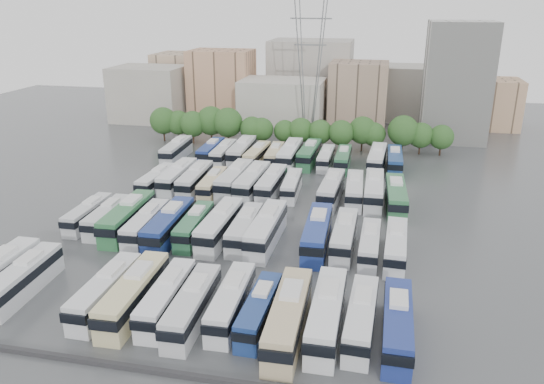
% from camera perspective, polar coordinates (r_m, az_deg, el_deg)
% --- Properties ---
extents(ground, '(220.00, 220.00, 0.00)m').
position_cam_1_polar(ground, '(76.52, -3.16, -3.41)').
color(ground, '#424447').
rests_on(ground, ground).
extents(parapet, '(56.00, 0.50, 0.50)m').
position_cam_1_polar(parapet, '(49.67, -13.70, -18.04)').
color(parapet, '#2D2D30').
rests_on(parapet, ground).
extents(tree_line, '(65.91, 7.66, 8.25)m').
position_cam_1_polar(tree_line, '(114.73, 1.39, 6.93)').
color(tree_line, black).
rests_on(tree_line, ground).
extents(city_buildings, '(102.00, 35.00, 20.00)m').
position_cam_1_polar(city_buildings, '(143.73, 1.49, 11.02)').
color(city_buildings, '#9E998E').
rests_on(city_buildings, ground).
extents(apartment_tower, '(14.00, 14.00, 26.00)m').
position_cam_1_polar(apartment_tower, '(127.70, 19.23, 11.12)').
color(apartment_tower, silver).
rests_on(apartment_tower, ground).
extents(electricity_pylon, '(9.00, 6.91, 33.83)m').
position_cam_1_polar(electricity_pylon, '(119.40, 4.12, 14.35)').
color(electricity_pylon, slate).
rests_on(electricity_pylon, ground).
extents(bus_r0_s1, '(3.22, 12.28, 3.82)m').
position_cam_1_polar(bus_r0_s1, '(64.30, -25.20, -8.39)').
color(bus_r0_s1, silver).
rests_on(bus_r0_s1, ground).
extents(bus_r0_s4, '(2.68, 12.18, 3.82)m').
position_cam_1_polar(bus_r0_s4, '(58.66, -17.43, -10.09)').
color(bus_r0_s4, silver).
rests_on(bus_r0_s4, ground).
extents(bus_r0_s5, '(3.27, 13.20, 4.12)m').
position_cam_1_polar(bus_r0_s5, '(57.08, -14.64, -10.52)').
color(bus_r0_s5, beige).
rests_on(bus_r0_s5, ground).
extents(bus_r0_s6, '(3.01, 11.94, 3.72)m').
position_cam_1_polar(bus_r0_s6, '(56.10, -11.27, -11.04)').
color(bus_r0_s6, silver).
rests_on(bus_r0_s6, ground).
extents(bus_r0_s7, '(3.01, 12.24, 3.82)m').
position_cam_1_polar(bus_r0_s7, '(54.28, -8.56, -11.94)').
color(bus_r0_s7, silver).
rests_on(bus_r0_s7, ground).
extents(bus_r0_s8, '(2.85, 11.78, 3.68)m').
position_cam_1_polar(bus_r0_s8, '(54.58, -4.41, -11.64)').
color(bus_r0_s8, silver).
rests_on(bus_r0_s8, ground).
extents(bus_r0_s9, '(2.63, 10.91, 3.41)m').
position_cam_1_polar(bus_r0_s9, '(53.40, -1.36, -12.53)').
color(bus_r0_s9, navy).
rests_on(bus_r0_s9, ground).
extents(bus_r0_s10, '(3.30, 13.68, 4.27)m').
position_cam_1_polar(bus_r0_s10, '(51.60, 1.79, -13.26)').
color(bus_r0_s10, '#C5B187').
rests_on(bus_r0_s10, ground).
extents(bus_r0_s11, '(2.92, 13.11, 4.11)m').
position_cam_1_polar(bus_r0_s11, '(52.41, 5.91, -12.89)').
color(bus_r0_s11, silver).
rests_on(bus_r0_s11, ground).
extents(bus_r0_s12, '(2.96, 11.84, 3.69)m').
position_cam_1_polar(bus_r0_s12, '(52.65, 9.56, -13.19)').
color(bus_r0_s12, silver).
rests_on(bus_r0_s12, ground).
extents(bus_r0_s13, '(2.78, 12.38, 3.88)m').
position_cam_1_polar(bus_r0_s13, '(52.28, 13.34, -13.63)').
color(bus_r0_s13, navy).
rests_on(bus_r0_s13, ground).
extents(bus_r1_s0, '(2.49, 10.81, 3.38)m').
position_cam_1_polar(bus_r1_s0, '(79.95, -19.17, -2.21)').
color(bus_r1_s0, silver).
rests_on(bus_r1_s0, ground).
extents(bus_r1_s1, '(2.88, 11.19, 3.48)m').
position_cam_1_polar(bus_r1_s1, '(77.98, -17.29, -2.51)').
color(bus_r1_s1, silver).
rests_on(bus_r1_s1, ground).
extents(bus_r1_s2, '(3.51, 13.58, 4.23)m').
position_cam_1_polar(bus_r1_s2, '(76.02, -15.28, -2.59)').
color(bus_r1_s2, '#307041').
rests_on(bus_r1_s2, ground).
extents(bus_r1_s3, '(3.15, 12.07, 3.75)m').
position_cam_1_polar(bus_r1_s3, '(73.61, -13.39, -3.38)').
color(bus_r1_s3, silver).
rests_on(bus_r1_s3, ground).
extents(bus_r1_s4, '(3.30, 13.36, 4.17)m').
position_cam_1_polar(bus_r1_s4, '(72.26, -11.04, -3.47)').
color(bus_r1_s4, navy).
rests_on(bus_r1_s4, ground).
extents(bus_r1_s5, '(2.97, 11.56, 3.60)m').
position_cam_1_polar(bus_r1_s5, '(72.21, -8.36, -3.56)').
color(bus_r1_s5, '#2E6C45').
rests_on(bus_r1_s5, ground).
extents(bus_r1_s6, '(3.12, 13.26, 4.15)m').
position_cam_1_polar(bus_r1_s6, '(71.18, -5.63, -3.56)').
color(bus_r1_s6, silver).
rests_on(bus_r1_s6, ground).
extents(bus_r1_s7, '(2.80, 12.01, 3.76)m').
position_cam_1_polar(bus_r1_s7, '(70.42, -2.95, -3.92)').
color(bus_r1_s7, silver).
rests_on(bus_r1_s7, ground).
extents(bus_r1_s8, '(3.11, 13.49, 4.22)m').
position_cam_1_polar(bus_r1_s8, '(69.57, -0.60, -4.00)').
color(bus_r1_s8, silver).
rests_on(bus_r1_s8, ground).
extents(bus_r1_s10, '(3.33, 13.50, 4.21)m').
position_cam_1_polar(bus_r1_s10, '(68.74, 4.87, -4.39)').
color(bus_r1_s10, navy).
rests_on(bus_r1_s10, ground).
extents(bus_r1_s11, '(2.76, 12.15, 3.80)m').
position_cam_1_polar(bus_r1_s11, '(68.90, 7.77, -4.63)').
color(bus_r1_s11, silver).
rests_on(bus_r1_s11, ground).
extents(bus_r1_s12, '(2.51, 10.89, 3.41)m').
position_cam_1_polar(bus_r1_s12, '(67.47, 10.47, -5.53)').
color(bus_r1_s12, silver).
rests_on(bus_r1_s12, ground).
extents(bus_r1_s13, '(2.97, 11.90, 3.71)m').
position_cam_1_polar(bus_r1_s13, '(67.36, 13.17, -5.65)').
color(bus_r1_s13, silver).
rests_on(bus_r1_s13, ground).
extents(bus_r2_s1, '(2.85, 11.45, 3.57)m').
position_cam_1_polar(bus_r2_s1, '(91.30, -12.31, 1.27)').
color(bus_r2_s1, silver).
rests_on(bus_r2_s1, ground).
extents(bus_r2_s2, '(2.96, 12.92, 4.04)m').
position_cam_1_polar(bus_r2_s2, '(91.54, -10.13, 1.63)').
color(bus_r2_s2, silver).
rests_on(bus_r2_s2, ground).
extents(bus_r2_s3, '(3.22, 12.83, 4.00)m').
position_cam_1_polar(bus_r2_s3, '(89.75, -8.29, 1.35)').
color(bus_r2_s3, silver).
rests_on(bus_r2_s3, ground).
extents(bus_r2_s4, '(2.97, 11.31, 3.52)m').
position_cam_1_polar(bus_r2_s4, '(87.96, -6.43, 0.88)').
color(bus_r2_s4, beige).
rests_on(bus_r2_s4, ground).
extents(bus_r2_s5, '(3.30, 13.69, 4.27)m').
position_cam_1_polar(bus_r2_s5, '(88.69, -4.04, 1.38)').
color(bus_r2_s5, silver).
rests_on(bus_r2_s5, ground).
extents(bus_r2_s6, '(3.37, 13.52, 4.21)m').
position_cam_1_polar(bus_r2_s6, '(87.52, -2.14, 1.13)').
color(bus_r2_s6, silver).
rests_on(bus_r2_s6, ground).
extents(bus_r2_s7, '(2.99, 12.61, 3.94)m').
position_cam_1_polar(bus_r2_s7, '(86.96, -0.07, 0.93)').
color(bus_r2_s7, silver).
rests_on(bus_r2_s7, ground).
extents(bus_r2_s8, '(2.87, 10.91, 3.39)m').
position_cam_1_polar(bus_r2_s8, '(86.98, 2.13, 0.73)').
color(bus_r2_s8, silver).
rests_on(bus_r2_s8, ground).
extents(bus_r2_s10, '(3.32, 12.83, 3.99)m').
position_cam_1_polar(bus_r2_s10, '(84.81, 6.39, 0.31)').
color(bus_r2_s10, silver).
rests_on(bus_r2_s10, ground).
extents(bus_r2_s11, '(3.17, 12.24, 3.81)m').
position_cam_1_polar(bus_r2_s11, '(85.31, 8.85, 0.25)').
color(bus_r2_s11, silver).
rests_on(bus_r2_s11, ground).
extents(bus_r2_s12, '(3.01, 13.20, 4.13)m').
position_cam_1_polar(bus_r2_s12, '(85.24, 10.91, 0.22)').
color(bus_r2_s12, silver).
rests_on(bus_r2_s12, ground).
extents(bus_r2_s13, '(3.47, 13.33, 4.15)m').
position_cam_1_polar(bus_r2_s13, '(83.27, 13.18, -0.43)').
color(bus_r2_s13, '#2F6E41').
rests_on(bus_r2_s13, ground).
extents(bus_r3_s0, '(3.24, 12.74, 3.97)m').
position_cam_1_polar(bus_r3_s0, '(108.18, -10.25, 4.47)').
color(bus_r3_s0, silver).
rests_on(bus_r3_s0, ground).
extents(bus_r3_s2, '(2.75, 11.76, 3.68)m').
position_cam_1_polar(bus_r3_s2, '(107.04, -6.59, 4.41)').
color(bus_r3_s2, navy).
rests_on(bus_r3_s2, ground).
extents(bus_r3_s3, '(2.89, 11.97, 3.74)m').
position_cam_1_polar(bus_r3_s3, '(105.11, -5.23, 4.18)').
color(bus_r3_s3, silver).
rests_on(bus_r3_s3, ground).
extents(bus_r3_s4, '(3.27, 13.73, 4.29)m').
position_cam_1_polar(bus_r3_s4, '(105.07, -3.26, 4.38)').
color(bus_r3_s4, silver).
rests_on(bus_r3_s4, ground).
extents(bus_r3_s5, '(3.11, 11.77, 3.66)m').
position_cam_1_polar(bus_r3_s5, '(103.57, -1.62, 4.00)').
color(bus_r3_s5, beige).
rests_on(bus_r3_s5, ground).
extents(bus_r3_s6, '(2.96, 11.25, 3.50)m').
position_cam_1_polar(bus_r3_s6, '(103.76, 0.28, 3.99)').
color(bus_r3_s6, beige).
rests_on(bus_r3_s6, ground).
extents(bus_r3_s7, '(3.00, 13.70, 4.30)m').
position_cam_1_polar(bus_r3_s7, '(103.01, 1.95, 4.09)').
color(bus_r3_s7, white).
rests_on(bus_r3_s7, ground).
extents(bus_r3_s8, '(3.31, 12.98, 4.04)m').
position_cam_1_polar(bus_r3_s8, '(103.82, 4.03, 4.10)').
color(bus_r3_s8, '#2E6C42').
rests_on(bus_r3_s8, ground).
extents(bus_r3_s9, '(2.45, 10.86, 3.40)m').
position_cam_1_polar(bus_r3_s9, '(102.58, 5.81, 3.67)').
color(bus_r3_s9, silver).
rests_on(bus_r3_s9, ground).
extents(bus_r3_s10, '(2.59, 11.55, 3.62)m').
position_cam_1_polar(bus_r3_s10, '(101.90, 7.65, 3.54)').
color(bus_r3_s10, '#2C6842').
rests_on(bus_r3_s10, ground).
extents(bus_r3_s12, '(3.52, 13.22, 4.11)m').
position_cam_1_polar(bus_r3_s12, '(102.16, 11.23, 3.52)').
color(bus_r3_s12, silver).
rests_on(bus_r3_s12, ground).
extents(bus_r3_s13, '(2.89, 12.41, 3.88)m').
position_cam_1_polar(bus_r3_s13, '(102.18, 13.05, 3.32)').
color(bus_r3_s13, navy).
rests_on(bus_r3_s13, ground).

